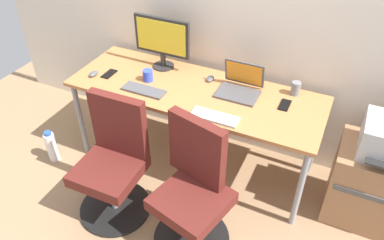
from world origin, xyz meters
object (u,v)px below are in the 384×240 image
at_px(water_bottle_on_floor, 52,146).
at_px(open_laptop, 240,86).
at_px(office_chair_left, 114,164).
at_px(side_cabinet, 373,185).
at_px(office_chair_right, 193,193).
at_px(desktop_monitor, 162,39).
at_px(coffee_mug, 148,75).

bearing_deg(water_bottle_on_floor, open_laptop, 23.40).
bearing_deg(office_chair_left, side_cabinet, 22.02).
bearing_deg(open_laptop, office_chair_right, -91.02).
distance_m(office_chair_right, side_cabinet, 1.31).
xyz_separation_m(office_chair_left, office_chair_right, (0.63, -0.00, 0.00)).
bearing_deg(desktop_monitor, office_chair_right, -52.21).
distance_m(office_chair_right, water_bottle_on_floor, 1.48).
bearing_deg(open_laptop, coffee_mug, -167.64).
distance_m(water_bottle_on_floor, desktop_monitor, 1.34).
distance_m(office_chair_left, open_laptop, 1.10).
height_order(office_chair_right, desktop_monitor, desktop_monitor).
bearing_deg(water_bottle_on_floor, desktop_monitor, 43.92).
height_order(open_laptop, coffee_mug, open_laptop).
bearing_deg(desktop_monitor, coffee_mug, -91.01).
xyz_separation_m(office_chair_left, side_cabinet, (1.73, 0.70, -0.11)).
bearing_deg(office_chair_left, office_chair_right, -0.18).
bearing_deg(side_cabinet, desktop_monitor, 173.77).
bearing_deg(coffee_mug, side_cabinet, 1.60).
height_order(desktop_monitor, open_laptop, desktop_monitor).
xyz_separation_m(side_cabinet, open_laptop, (-1.08, 0.11, 0.49)).
relative_size(side_cabinet, water_bottle_on_floor, 1.99).
bearing_deg(coffee_mug, desktop_monitor, 88.99).
distance_m(side_cabinet, desktop_monitor, 1.93).
bearing_deg(office_chair_right, coffee_mug, 137.07).
bearing_deg(side_cabinet, coffee_mug, -178.40).
relative_size(water_bottle_on_floor, coffee_mug, 3.37).
bearing_deg(office_chair_right, desktop_monitor, 127.79).
relative_size(office_chair_right, water_bottle_on_floor, 3.03).
height_order(side_cabinet, open_laptop, open_laptop).
xyz_separation_m(office_chair_right, side_cabinet, (1.10, 0.70, -0.11)).
bearing_deg(office_chair_right, office_chair_left, 179.82).
bearing_deg(open_laptop, desktop_monitor, 172.81).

